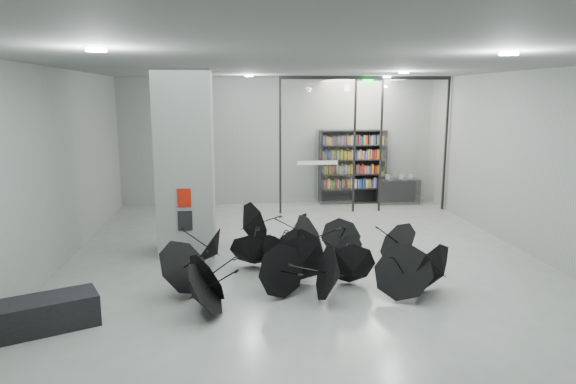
{
  "coord_description": "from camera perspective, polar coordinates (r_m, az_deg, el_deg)",
  "views": [
    {
      "loc": [
        -1.45,
        -9.28,
        3.46
      ],
      "look_at": [
        -0.3,
        1.5,
        1.4
      ],
      "focal_mm": 31.92,
      "sensor_mm": 36.0,
      "label": 1
    }
  ],
  "objects": [
    {
      "name": "room",
      "position": [
        9.41,
        2.81,
        6.99
      ],
      "size": [
        14.0,
        14.02,
        4.01
      ],
      "color": "gray",
      "rests_on": "ground"
    },
    {
      "name": "column",
      "position": [
        11.42,
        -11.33,
        3.21
      ],
      "size": [
        1.2,
        1.2,
        4.0
      ],
      "primitive_type": "cube",
      "color": "slate",
      "rests_on": "ground"
    },
    {
      "name": "fire_cabinet",
      "position": [
        10.92,
        -11.49,
        -0.6
      ],
      "size": [
        0.28,
        0.04,
        0.38
      ],
      "primitive_type": "cube",
      "color": "#A50A07",
      "rests_on": "column"
    },
    {
      "name": "info_panel",
      "position": [
        11.02,
        -11.4,
        -3.15
      ],
      "size": [
        0.3,
        0.03,
        0.42
      ],
      "primitive_type": "cube",
      "color": "black",
      "rests_on": "column"
    },
    {
      "name": "exit_sign",
      "position": [
        15.08,
        8.89,
        12.0
      ],
      "size": [
        0.3,
        0.06,
        0.15
      ],
      "primitive_type": "cube",
      "color": "#0CE533",
      "rests_on": "room"
    },
    {
      "name": "glass_partition",
      "position": [
        15.32,
        8.5,
        5.85
      ],
      "size": [
        5.06,
        0.08,
        4.0
      ],
      "color": "silver",
      "rests_on": "ground"
    },
    {
      "name": "bench",
      "position": [
        8.66,
        -25.49,
        -12.15
      ],
      "size": [
        1.63,
        1.21,
        0.48
      ],
      "primitive_type": "cube",
      "rotation": [
        0.0,
        0.0,
        0.43
      ],
      "color": "black",
      "rests_on": "ground"
    },
    {
      "name": "bookshelf",
      "position": [
        16.63,
        7.19,
        2.8
      ],
      "size": [
        2.16,
        0.46,
        2.37
      ],
      "primitive_type": null,
      "rotation": [
        0.0,
        0.0,
        0.01
      ],
      "color": "black",
      "rests_on": "ground"
    },
    {
      "name": "shop_counter",
      "position": [
        16.89,
        12.14,
        0.08
      ],
      "size": [
        1.35,
        0.57,
        0.8
      ],
      "primitive_type": "cube",
      "rotation": [
        0.0,
        0.0,
        -0.02
      ],
      "color": "black",
      "rests_on": "ground"
    },
    {
      "name": "umbrella_cluster",
      "position": [
        9.86,
        0.88,
        -7.89
      ],
      "size": [
        5.91,
        4.69,
        1.3
      ],
      "color": "black",
      "rests_on": "ground"
    }
  ]
}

